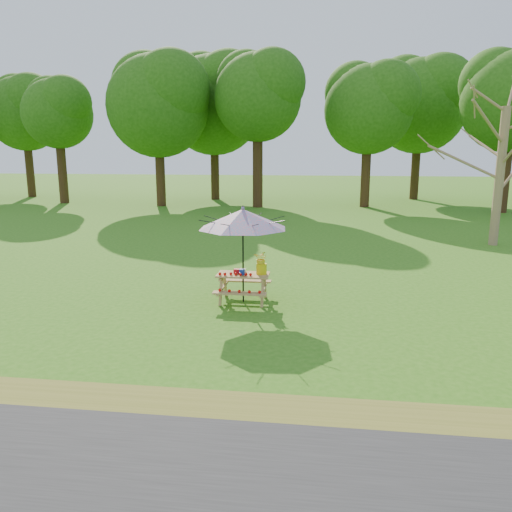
# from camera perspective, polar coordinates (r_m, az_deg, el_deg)

# --- Properties ---
(ground) EXTENTS (120.00, 120.00, 0.00)m
(ground) POSITION_cam_1_polar(r_m,az_deg,el_deg) (9.53, 4.20, -9.41)
(ground) COLOR #306E14
(ground) RESTS_ON ground
(drygrass_strip) EXTENTS (120.00, 1.20, 0.01)m
(drygrass_strip) POSITION_cam_1_polar(r_m,az_deg,el_deg) (7.00, 2.81, -17.77)
(drygrass_strip) COLOR olive
(drygrass_strip) RESTS_ON ground
(treeline) EXTENTS (60.00, 12.00, 16.00)m
(treeline) POSITION_cam_1_polar(r_m,az_deg,el_deg) (31.19, 6.93, 20.34)
(treeline) COLOR #21540E
(treeline) RESTS_ON ground
(picnic_table) EXTENTS (1.20, 1.32, 0.67)m
(picnic_table) POSITION_cam_1_polar(r_m,az_deg,el_deg) (11.62, -1.47, -3.69)
(picnic_table) COLOR tan
(picnic_table) RESTS_ON ground
(patio_umbrella) EXTENTS (2.60, 2.60, 2.25)m
(patio_umbrella) POSITION_cam_1_polar(r_m,az_deg,el_deg) (11.29, -1.51, 4.26)
(patio_umbrella) COLOR black
(patio_umbrella) RESTS_ON ground
(produce_bins) EXTENTS (0.28, 0.40, 0.13)m
(produce_bins) POSITION_cam_1_polar(r_m,az_deg,el_deg) (11.55, -1.79, -1.76)
(produce_bins) COLOR red
(produce_bins) RESTS_ON picnic_table
(tomatoes_row) EXTENTS (0.77, 0.13, 0.07)m
(tomatoes_row) POSITION_cam_1_polar(r_m,az_deg,el_deg) (11.37, -2.37, -2.07)
(tomatoes_row) COLOR red
(tomatoes_row) RESTS_ON picnic_table
(flower_bucket) EXTENTS (0.39, 0.36, 0.55)m
(flower_bucket) POSITION_cam_1_polar(r_m,az_deg,el_deg) (11.45, 0.64, -0.63)
(flower_bucket) COLOR yellow
(flower_bucket) RESTS_ON picnic_table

